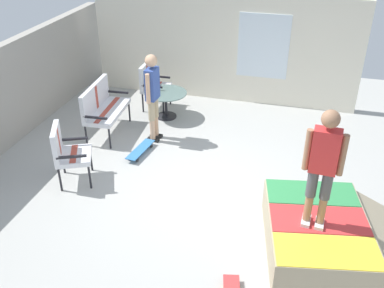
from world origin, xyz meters
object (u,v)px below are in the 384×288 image
Objects in this scene: patio_chair_by_wall at (66,150)px; person_skater at (323,162)px; patio_chair_near_house at (151,82)px; person_watching at (153,92)px; patio_bench at (102,105)px; skate_ramp at (319,234)px; patio_table at (166,100)px; skateboard_by_bench at (140,150)px.

person_skater reaches higher than patio_chair_by_wall.
patio_chair_near_house is 0.59× the size of person_watching.
person_skater is (-3.82, -3.60, 0.85)m from patio_chair_near_house.
patio_bench is 1.74m from patio_chair_by_wall.
patio_table is (3.33, 3.25, 0.14)m from skate_ramp.
patio_bench is 4.88m from person_skater.
skate_ramp reaches higher than skateboard_by_bench.
skateboard_by_bench is at bearing 59.29° from person_skater.
person_skater reaches higher than person_watching.
person_watching reaches higher than patio_bench.
patio_chair_by_wall is 1.13× the size of patio_table.
skate_ramp is 1.78× the size of patio_bench.
person_watching is at bearing -26.82° from patio_chair_by_wall.
patio_chair_near_house reaches higher than skate_ramp.
skate_ramp is 5.25m from patio_chair_near_house.
patio_table is 1.63m from skateboard_by_bench.
person_watching is 1.11m from skateboard_by_bench.
patio_bench is at bearing 59.66° from skateboard_by_bench.
person_skater is 1.98× the size of skateboard_by_bench.
person_skater reaches higher than patio_bench.
person_skater is at bearing 137.57° from skate_ramp.
patio_chair_near_house is at bearing 43.26° from person_skater.
skateboard_by_bench is at bearing -166.40° from patio_chair_near_house.
patio_bench reaches higher than patio_table.
patio_chair_near_house is at bearing 45.07° from skate_ramp.
patio_chair_near_house is 1.13× the size of patio_table.
patio_chair_near_house is 5.32m from person_skater.
patio_table is at bearing 42.30° from person_skater.
patio_chair_by_wall is at bearing 144.26° from skateboard_by_bench.
skateboard_by_bench is (-1.97, -0.48, -0.53)m from patio_chair_near_house.
patio_chair_by_wall is 4.09m from person_skater.
skate_ramp is 2.24× the size of patio_chair_by_wall.
person_skater is 3.88m from skateboard_by_bench.
skate_ramp is at bearing -42.43° from person_skater.
patio_chair_by_wall is 2.00m from person_watching.
patio_chair_near_house and patio_chair_by_wall have the same top height.
person_watching is 3.95m from person_skater.
person_skater is at bearing -120.71° from skateboard_by_bench.
patio_chair_near_house is 1.52m from person_watching.
skate_ramp is 1.21m from person_skater.
person_skater is (-2.46, -3.06, 0.45)m from person_watching.
patio_table is 0.52× the size of person_watching.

